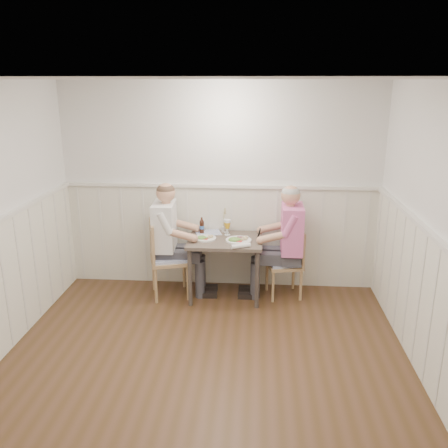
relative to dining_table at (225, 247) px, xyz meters
name	(u,v)px	position (x,y,z in m)	size (l,w,h in m)	color
ground_plane	(200,385)	(-0.09, -1.84, -0.65)	(4.50, 4.50, 0.00)	#4A321A
room_shell	(198,221)	(-0.09, -1.84, 0.87)	(4.04, 4.54, 2.60)	white
wainscot	(208,282)	(-0.09, -1.15, 0.04)	(4.00, 4.49, 1.34)	silver
dining_table	(225,247)	(0.00, 0.00, 0.00)	(0.89, 0.70, 0.75)	#4A3E36
chair_right	(288,260)	(0.78, 0.08, -0.18)	(0.48, 0.48, 0.86)	#A18A57
chair_left	(165,256)	(-0.74, -0.04, -0.12)	(0.56, 0.56, 0.97)	#A18A57
man_in_pink	(287,251)	(0.76, 0.05, -0.04)	(0.66, 0.46, 1.44)	#3F3F47
diner_cream	(169,248)	(-0.70, 0.02, -0.04)	(0.68, 0.47, 1.45)	#3F3F47
plate_man	(238,239)	(0.16, -0.08, 0.13)	(0.31, 0.31, 0.08)	white
plate_diner	(204,238)	(-0.25, -0.03, 0.12)	(0.26, 0.26, 0.07)	white
beer_glass_a	(226,224)	(0.00, 0.25, 0.22)	(0.07, 0.07, 0.17)	silver
beer_glass_b	(227,225)	(0.02, 0.15, 0.24)	(0.08, 0.08, 0.20)	silver
beer_bottle	(202,226)	(-0.31, 0.20, 0.19)	(0.06, 0.06, 0.21)	#321810
rolled_napkin	(241,246)	(0.20, -0.31, 0.13)	(0.23, 0.14, 0.05)	white
grass_vase	(223,221)	(-0.05, 0.28, 0.25)	(0.04, 0.04, 0.33)	silver
gingham_mat	(208,233)	(-0.23, 0.22, 0.11)	(0.36, 0.32, 0.01)	#5163A8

